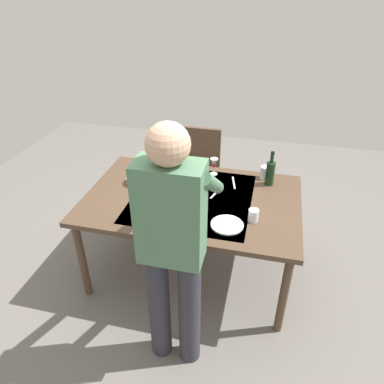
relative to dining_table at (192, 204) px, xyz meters
The scene contains 15 objects.
ground_plane 0.69m from the dining_table, ahead, with size 6.00×6.00×0.00m, color #66605B.
dining_table is the anchor object (origin of this frame).
chair_near 0.95m from the dining_table, 81.12° to the right, with size 0.40×0.40×0.91m.
person_server 0.85m from the dining_table, 95.66° to the left, with size 0.42×0.61×1.69m.
wine_bottle 0.69m from the dining_table, 148.86° to the right, with size 0.07×0.07×0.30m.
wine_glass_left 0.45m from the dining_table, 103.45° to the right, with size 0.07×0.07×0.15m.
water_cup_near_left 0.70m from the dining_table, 140.10° to the right, with size 0.08×0.08×0.11m, color silver.
water_cup_near_right 0.39m from the dining_table, 99.18° to the left, with size 0.07×0.07×0.10m, color silver.
water_cup_far_left 0.54m from the dining_table, 158.46° to the left, with size 0.07×0.07×0.09m, color silver.
serving_bowl_pasta 0.13m from the dining_table, 56.25° to the left, with size 0.30×0.30×0.07m.
side_bowl_salad 0.52m from the dining_table, 12.84° to the right, with size 0.18×0.18×0.07m.
dinner_plate_near 0.44m from the dining_table, 137.54° to the left, with size 0.23×0.23×0.01m, color silver.
dinner_plate_far 0.32m from the dining_table, 73.15° to the right, with size 0.23×0.23×0.01m, color silver.
table_knife 0.42m from the dining_table, 134.10° to the right, with size 0.01×0.20×0.01m, color silver.
table_fork 0.21m from the dining_table, 148.80° to the right, with size 0.01×0.18×0.01m, color silver.
Camera 1 is at (-0.54, 2.28, 2.27)m, focal length 33.39 mm.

